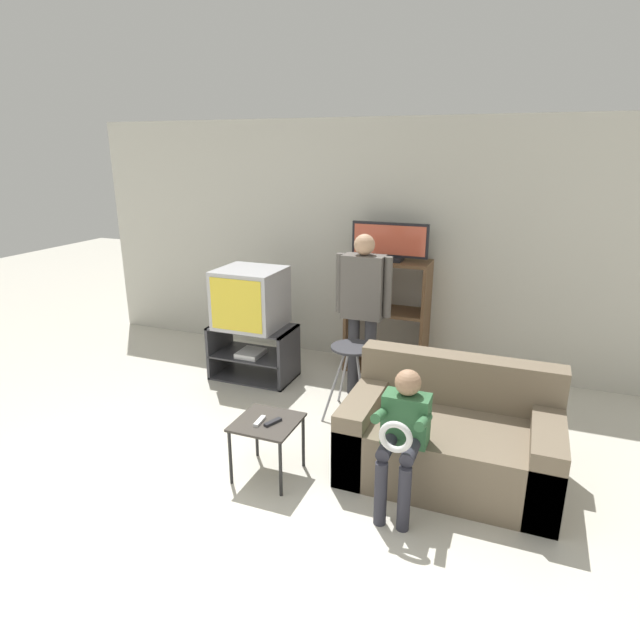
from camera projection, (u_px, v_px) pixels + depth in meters
The scene contains 13 objects.
ground_plane at pixel (182, 540), 3.28m from camera, with size 18.00×18.00×0.00m, color beige.
wall_back at pixel (354, 244), 5.83m from camera, with size 6.40×0.06×2.60m.
tv_stand at pixel (254, 352), 5.54m from camera, with size 0.84×0.50×0.56m.
television_main at pixel (251, 298), 5.38m from camera, with size 0.63×0.60×0.59m.
media_shelf at pixel (387, 315), 5.63m from camera, with size 0.84×0.41×1.21m.
television_flat at pixel (390, 243), 5.37m from camera, with size 0.78×0.20×0.38m.
folding_stool at pixel (353, 358), 4.66m from camera, with size 0.43×0.45×0.66m.
snack_table at pixel (267, 428), 3.83m from camera, with size 0.44×0.44×0.44m.
remote_control_black at pixel (273, 422), 3.77m from camera, with size 0.04×0.14×0.02m, color #232328.
remote_control_white at pixel (260, 421), 3.79m from camera, with size 0.04×0.14×0.02m, color silver.
couch at pixel (450, 439), 3.87m from camera, with size 1.49×0.88×0.82m.
person_standing_adult at pixel (363, 301), 4.94m from camera, with size 0.53×0.20×1.57m.
person_seated_child at pixel (403, 430), 3.41m from camera, with size 0.33×0.43×0.95m.
Camera 1 is at (1.78, -2.21, 2.29)m, focal length 30.00 mm.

